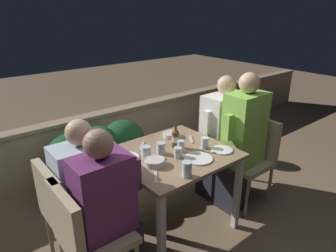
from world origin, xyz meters
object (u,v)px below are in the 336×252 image
chair_right_far (232,141)px  person_white_polo (221,137)px  chair_right_near (252,152)px  potted_plant (218,128)px  chair_left_far (65,207)px  person_blue_shirt (90,191)px  person_purple_stripe (109,210)px  chair_left_near (83,232)px  person_green_blouse (241,143)px  beer_bottle (175,138)px

chair_right_far → person_white_polo: size_ratio=0.68×
chair_right_near → potted_plant: chair_right_near is taller
chair_left_far → person_blue_shirt: person_blue_shirt is taller
chair_left_far → chair_right_far: size_ratio=1.00×
person_blue_shirt → chair_right_near: size_ratio=1.34×
person_purple_stripe → person_white_polo: bearing=11.9°
chair_left_far → chair_right_far: (1.87, -0.02, 0.00)m
chair_left_near → person_purple_stripe: person_purple_stripe is taller
person_white_polo → person_blue_shirt: bearing=179.2°
person_purple_stripe → chair_right_far: 1.72m
person_green_blouse → potted_plant: person_green_blouse is taller
chair_left_near → chair_left_far: size_ratio=1.00×
person_white_polo → person_purple_stripe: bearing=-168.1°
person_white_polo → potted_plant: 0.89m
chair_left_far → person_green_blouse: size_ratio=0.64×
chair_left_near → potted_plant: size_ratio=1.31×
person_green_blouse → beer_bottle: 0.70m
person_purple_stripe → person_green_blouse: 1.45m
chair_right_near → beer_bottle: 0.92m
chair_left_near → person_white_polo: (1.69, 0.31, 0.11)m
person_green_blouse → beer_bottle: person_green_blouse is taller
person_blue_shirt → chair_right_near: bearing=-10.9°
person_blue_shirt → chair_right_near: 1.66m
person_purple_stripe → person_blue_shirt: (0.01, 0.33, -0.02)m
person_green_blouse → chair_right_far: (0.24, 0.29, -0.16)m
chair_right_near → beer_bottle: (-0.84, 0.22, 0.31)m
person_purple_stripe → person_green_blouse: bearing=0.8°
chair_right_near → chair_right_far: same height
chair_right_far → potted_plant: (0.43, 0.58, -0.13)m
person_purple_stripe → chair_left_far: person_purple_stripe is taller
beer_bottle → potted_plant: (1.31, 0.65, -0.44)m
chair_left_near → chair_right_near: 1.84m
person_purple_stripe → chair_left_far: 0.39m
person_blue_shirt → person_green_blouse: (1.43, -0.31, 0.10)m
chair_left_far → person_white_polo: 1.68m
chair_left_far → chair_right_far: same height
chair_right_near → chair_left_near: bearing=-179.4°
chair_left_far → beer_bottle: (0.99, -0.09, 0.31)m
chair_left_near → person_blue_shirt: size_ratio=0.74×
person_blue_shirt → chair_right_far: 1.67m
person_blue_shirt → chair_right_far: size_ratio=1.34×
person_blue_shirt → beer_bottle: person_blue_shirt is taller
chair_left_near → person_blue_shirt: person_blue_shirt is taller
chair_left_near → person_blue_shirt: (0.22, 0.33, 0.05)m
person_purple_stripe → chair_left_near: bearing=-180.0°
person_white_polo → beer_bottle: bearing=-174.4°
chair_left_near → person_green_blouse: (1.65, 0.02, 0.16)m
potted_plant → chair_left_near: bearing=-158.9°
chair_left_near → person_green_blouse: 1.65m
chair_left_far → person_white_polo: size_ratio=0.68×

